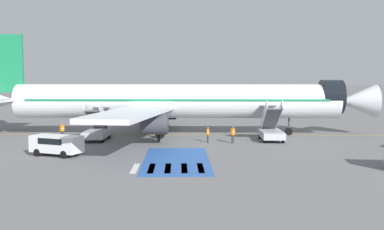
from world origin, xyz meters
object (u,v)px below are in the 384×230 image
object	(u,v)px
boarding_stairs_aft	(97,131)
service_van_3	(57,143)
boarding_stairs_forward	(271,131)
ground_crew_3	(233,133)
airliner	(171,101)
ground_crew_2	(208,133)
ground_crew_0	(62,130)
fuel_tanker	(132,106)
ground_crew_1	(159,132)

from	to	relation	value
boarding_stairs_aft	service_van_3	xyz separation A→B (m)	(-1.70, -9.35, 0.05)
boarding_stairs_forward	ground_crew_3	size ratio (longest dim) A/B	3.06
airliner	service_van_3	xyz separation A→B (m)	(-9.45, -13.48, -2.83)
service_van_3	ground_crew_2	distance (m)	15.14
ground_crew_2	ground_crew_0	bearing A→B (deg)	73.20
boarding_stairs_forward	fuel_tanker	world-z (taller)	boarding_stairs_forward
boarding_stairs_forward	fuel_tanker	xyz separation A→B (m)	(-17.43, 28.44, 0.82)
ground_crew_2	ground_crew_3	xyz separation A→B (m)	(2.47, -0.58, 0.08)
ground_crew_1	ground_crew_3	bearing A→B (deg)	155.46
ground_crew_0	ground_crew_1	xyz separation A→B (m)	(10.60, -2.71, 0.06)
boarding_stairs_aft	ground_crew_2	xyz separation A→B (m)	(11.56, -2.05, -0.08)
boarding_stairs_forward	ground_crew_1	bearing A→B (deg)	-175.48
fuel_tanker	airliner	bearing A→B (deg)	26.24
boarding_stairs_aft	service_van_3	world-z (taller)	boarding_stairs_aft
airliner	service_van_3	size ratio (longest dim) A/B	9.88
airliner	boarding_stairs_forward	size ratio (longest dim) A/B	8.80
airliner	ground_crew_2	world-z (taller)	airliner
fuel_tanker	ground_crew_1	xyz separation A→B (m)	(5.71, -28.83, -0.87)
airliner	ground_crew_2	distance (m)	7.85
boarding_stairs_aft	ground_crew_2	bearing A→B (deg)	-7.47
service_van_3	ground_crew_3	size ratio (longest dim) A/B	2.72
boarding_stairs_forward	ground_crew_0	world-z (taller)	boarding_stairs_forward
ground_crew_0	fuel_tanker	bearing A→B (deg)	-147.11
ground_crew_0	ground_crew_2	world-z (taller)	ground_crew_0
boarding_stairs_forward	fuel_tanker	bearing A→B (deg)	124.10
fuel_tanker	ground_crew_2	bearing A→B (deg)	29.72
service_van_3	ground_crew_0	distance (m)	11.09
service_van_3	ground_crew_1	world-z (taller)	service_van_3
boarding_stairs_forward	ground_crew_1	world-z (taller)	boarding_stairs_forward
ground_crew_3	ground_crew_0	bearing A→B (deg)	119.69
boarding_stairs_aft	ground_crew_1	bearing A→B (deg)	-7.98
boarding_stairs_forward	ground_crew_2	size ratio (longest dim) A/B	3.28
ground_crew_3	boarding_stairs_forward	bearing A→B (deg)	-24.51
boarding_stairs_forward	ground_crew_0	bearing A→B (deg)	176.68
boarding_stairs_forward	ground_crew_3	xyz separation A→B (m)	(-4.24, -1.80, -0.04)
airliner	ground_crew_2	bearing A→B (deg)	34.27
airliner	ground_crew_3	bearing A→B (deg)	45.50
airliner	boarding_stairs_aft	xyz separation A→B (m)	(-7.74, -4.13, -2.88)
boarding_stairs_forward	ground_crew_1	distance (m)	11.73
ground_crew_1	ground_crew_3	xyz separation A→B (m)	(7.48, -1.41, 0.01)
ground_crew_3	service_van_3	bearing A→B (deg)	155.65
ground_crew_0	service_van_3	bearing A→B (deg)	55.69
fuel_tanker	ground_crew_2	xyz separation A→B (m)	(10.71, -29.66, -0.93)
boarding_stairs_aft	ground_crew_0	distance (m)	4.31
boarding_stairs_forward	boarding_stairs_aft	distance (m)	18.29
fuel_tanker	ground_crew_3	bearing A→B (deg)	33.42
airliner	boarding_stairs_forward	distance (m)	11.98
boarding_stairs_forward	ground_crew_0	size ratio (longest dim) A/B	3.26
boarding_stairs_aft	fuel_tanker	distance (m)	27.63
ground_crew_0	ground_crew_3	size ratio (longest dim) A/B	0.94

